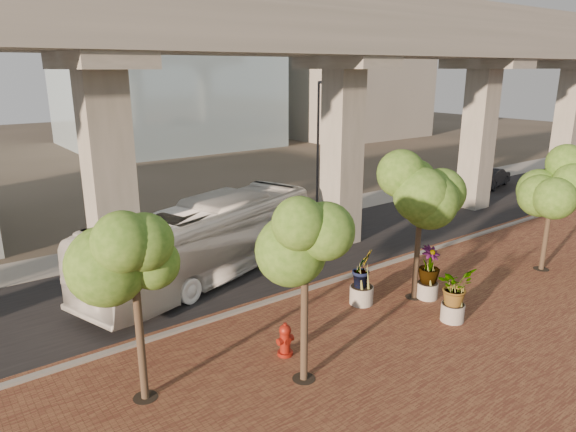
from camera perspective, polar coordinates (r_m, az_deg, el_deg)
ground at (r=23.00m, az=-2.04°, el=-7.05°), size 160.00×160.00×0.00m
brick_plaza at (r=17.72m, az=13.44°, el=-14.95°), size 70.00×13.00×0.06m
asphalt_road at (r=24.54m, az=-4.72°, el=-5.51°), size 90.00×8.00×0.04m
curb_strip at (r=21.49m, az=1.04°, el=-8.53°), size 70.00×0.25×0.16m
far_sidewalk at (r=29.09m, az=-10.51°, el=-2.22°), size 90.00×3.00×0.06m
transit_viaduct at (r=22.89m, az=-5.14°, el=11.65°), size 72.00×5.60×12.40m
midrise_block at (r=73.23m, az=6.67°, el=18.31°), size 18.00×16.00×24.00m
transit_bus at (r=22.84m, az=-8.99°, el=-2.76°), size 12.71×6.66×3.46m
parked_car at (r=43.44m, az=21.61°, el=4.00°), size 5.00×2.76×1.56m
fire_hydrant at (r=17.04m, az=-0.32°, el=-13.56°), size 0.57×0.51×1.13m
planter_front at (r=19.76m, az=18.04°, el=-7.71°), size 1.89×1.89×2.08m
planter_right at (r=21.35m, az=15.42°, el=-5.52°), size 2.04×2.04×2.18m
planter_left at (r=20.30m, az=8.27°, el=-6.07°), size 2.06×2.06×2.27m
street_tree_far_west at (r=13.96m, az=-16.88°, el=-3.98°), size 3.41×3.41×5.93m
street_tree_near_west at (r=14.23m, az=1.92°, el=-2.90°), size 3.09×3.09×5.78m
street_tree_near_east at (r=20.34m, az=14.65°, el=2.91°), size 3.63×3.63×6.19m
street_tree_far_east at (r=25.60m, az=27.44°, el=3.35°), size 3.72×3.72×5.84m
streetlamp_east at (r=30.81m, az=3.48°, el=8.25°), size 0.41×1.20×8.30m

